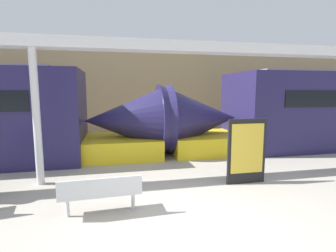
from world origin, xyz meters
The scene contains 6 objects.
ground_plane centered at (0.00, 0.00, 0.00)m, with size 60.00×60.00×0.00m, color #A8A093.
station_wall centered at (0.00, 10.13, 2.50)m, with size 56.00×0.20×5.00m, color tan.
bench_near centered at (-1.54, 0.87, 0.46)m, with size 1.58×0.52×0.77m.
poster_board centered at (2.07, 1.88, 0.85)m, with size 1.04×0.07×1.69m.
support_column_near centered at (-3.13, 2.94, 1.71)m, with size 0.19×0.19×3.42m, color silver.
canopy_beam centered at (-3.13, 2.94, 3.56)m, with size 28.00×0.60×0.28m, color silver.
Camera 1 is at (-1.28, -4.12, 2.40)m, focal length 28.00 mm.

